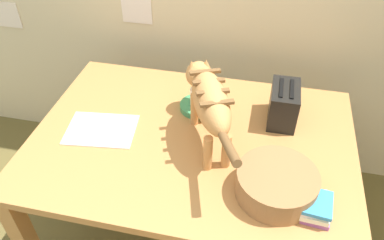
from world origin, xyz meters
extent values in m
cube|color=white|center=(-0.43, 1.60, 0.98)|extent=(0.17, 0.01, 0.17)
cube|color=white|center=(-1.26, 1.60, 0.86)|extent=(0.16, 0.01, 0.16)
cube|color=#B47A43|center=(0.03, 0.91, 0.73)|extent=(1.37, 0.96, 0.03)
cube|color=#A6703D|center=(0.03, 0.91, 0.68)|extent=(1.29, 0.88, 0.07)
cube|color=#B47A43|center=(-0.60, 1.34, 0.36)|extent=(0.07, 0.07, 0.71)
cube|color=#B47A43|center=(0.67, 1.34, 0.36)|extent=(0.07, 0.07, 0.71)
ellipsoid|color=#C5874B|center=(0.11, 0.89, 0.97)|extent=(0.27, 0.41, 0.16)
cube|color=brown|center=(0.15, 0.80, 1.03)|extent=(0.12, 0.07, 0.01)
cube|color=brown|center=(0.12, 0.86, 1.03)|extent=(0.12, 0.07, 0.01)
cube|color=brown|center=(0.10, 0.93, 1.03)|extent=(0.12, 0.07, 0.01)
cube|color=brown|center=(0.07, 0.99, 1.03)|extent=(0.12, 0.07, 0.01)
cylinder|color=#C5874B|center=(0.02, 1.00, 0.83)|extent=(0.04, 0.04, 0.16)
cylinder|color=#C5874B|center=(0.09, 1.03, 0.83)|extent=(0.04, 0.04, 0.16)
cylinder|color=#C5874B|center=(0.13, 0.75, 0.83)|extent=(0.04, 0.04, 0.16)
cylinder|color=#C5874B|center=(0.20, 0.78, 0.83)|extent=(0.04, 0.04, 0.16)
sphere|color=#C5874B|center=(0.02, 1.11, 0.94)|extent=(0.12, 0.12, 0.12)
cone|color=#C5874B|center=(-0.01, 1.10, 0.99)|extent=(0.04, 0.04, 0.05)
cone|color=#C5874B|center=(0.05, 1.12, 0.99)|extent=(0.04, 0.04, 0.05)
cylinder|color=brown|center=(0.22, 0.63, 0.99)|extent=(0.10, 0.19, 0.08)
cylinder|color=#3A8A55|center=(0.02, 1.11, 0.76)|extent=(0.17, 0.17, 0.03)
cylinder|color=white|center=(0.02, 1.11, 0.82)|extent=(0.08, 0.08, 0.09)
torus|color=white|center=(0.07, 1.11, 0.82)|extent=(0.06, 0.01, 0.06)
cube|color=silver|center=(-0.36, 0.87, 0.75)|extent=(0.32, 0.25, 0.01)
cube|color=#9B529B|center=(0.50, 0.62, 0.76)|extent=(0.19, 0.14, 0.02)
cube|color=silver|center=(0.49, 0.62, 0.78)|extent=(0.19, 0.13, 0.02)
cube|color=silver|center=(0.49, 0.62, 0.79)|extent=(0.19, 0.14, 0.01)
cube|color=#3387C1|center=(0.49, 0.62, 0.81)|extent=(0.19, 0.14, 0.02)
cylinder|color=#94663E|center=(0.40, 0.68, 0.80)|extent=(0.29, 0.29, 0.10)
cylinder|color=#422E1C|center=(0.40, 0.68, 0.80)|extent=(0.24, 0.24, 0.09)
cube|color=black|center=(0.40, 1.11, 0.83)|extent=(0.12, 0.20, 0.17)
cube|color=black|center=(0.38, 1.11, 0.92)|extent=(0.02, 0.14, 0.01)
cube|color=black|center=(0.42, 1.11, 0.92)|extent=(0.02, 0.14, 0.01)
camera|label=1|loc=(0.29, -0.25, 1.86)|focal=35.45mm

